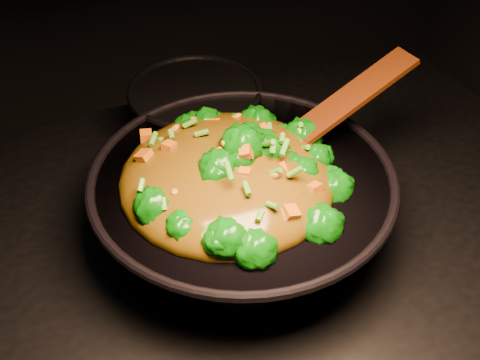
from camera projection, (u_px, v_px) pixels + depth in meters
name	position (u px, v px, depth m)	size (l,w,h in m)	color
wok	(242.00, 207.00, 0.98)	(0.47, 0.47, 0.13)	black
stir_fry	(226.00, 154.00, 0.89)	(0.33, 0.33, 0.11)	#0A5906
spatula	(328.00, 115.00, 0.97)	(0.34, 0.05, 0.01)	#311607
back_pot	(197.00, 118.00, 1.17)	(0.24, 0.24, 0.14)	black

